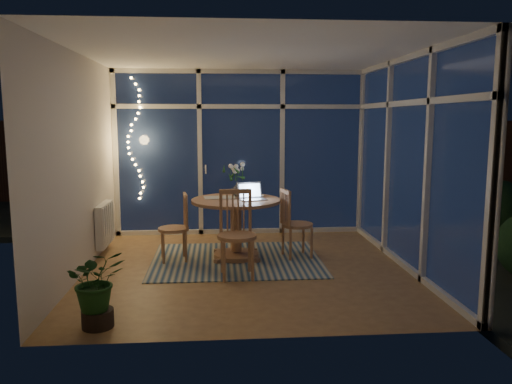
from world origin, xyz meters
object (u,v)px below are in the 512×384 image
dining_table (236,229)px  chair_front (237,234)px  potted_plant (96,286)px  laptop (253,191)px  chair_right (297,223)px  chair_left (173,227)px  flower_vase (237,188)px

dining_table → chair_front: size_ratio=1.13×
chair_front → potted_plant: chair_front is taller
dining_table → laptop: 0.57m
laptop → dining_table: bearing=142.8°
chair_right → potted_plant: 2.99m
chair_right → chair_front: chair_front is taller
chair_left → potted_plant: bearing=-22.3°
chair_left → chair_right: bearing=82.8°
chair_front → flower_vase: bearing=84.5°
chair_right → flower_vase: (-0.78, 0.29, 0.43)m
potted_plant → chair_front: bearing=45.5°
chair_left → flower_vase: bearing=102.9°
laptop → chair_front: bearing=-124.7°
chair_right → dining_table: bearing=76.4°
potted_plant → chair_left: bearing=76.3°
chair_left → potted_plant: size_ratio=1.18×
dining_table → chair_front: chair_front is taller
chair_left → potted_plant: (-0.50, -2.06, -0.07)m
laptop → potted_plant: (-1.53, -2.05, -0.53)m
dining_table → flower_vase: size_ratio=5.55×
potted_plant → laptop: bearing=53.2°
chair_left → flower_vase: 1.02m
laptop → chair_right: bearing=-11.4°
chair_left → chair_front: chair_front is taller
chair_right → chair_front: bearing=121.6°
potted_plant → chair_right: bearing=44.7°
dining_table → flower_vase: (0.03, 0.27, 0.50)m
chair_right → laptop: laptop is taller
potted_plant → flower_vase: bearing=60.7°
laptop → potted_plant: 2.61m
flower_vase → potted_plant: 2.80m
chair_front → chair_left: bearing=134.1°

